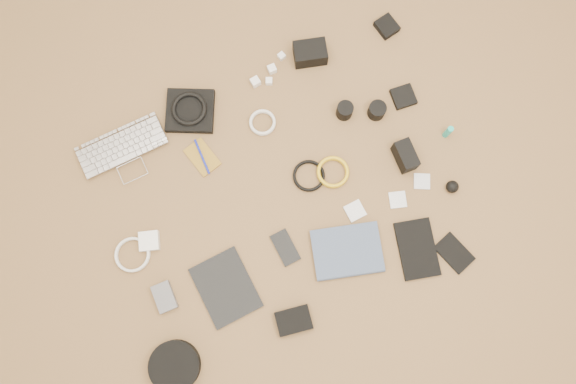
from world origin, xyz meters
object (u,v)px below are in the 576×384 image
object	(u,v)px
dslr_camera	(310,53)
paperback	(351,277)
headphone_case	(175,366)
laptop	(127,157)
tablet	(226,288)
phone	(285,248)

from	to	relation	value
dslr_camera	paperback	size ratio (longest dim) A/B	0.50
dslr_camera	headphone_case	world-z (taller)	dslr_camera
dslr_camera	paperback	world-z (taller)	dslr_camera
laptop	tablet	bearing A→B (deg)	-77.71
dslr_camera	paperback	distance (m)	0.89
laptop	phone	distance (m)	0.70
dslr_camera	headphone_case	size ratio (longest dim) A/B	0.71
laptop	dslr_camera	xyz separation A→B (m)	(0.81, 0.14, 0.02)
laptop	phone	xyz separation A→B (m)	(0.45, -0.54, -0.01)
headphone_case	laptop	bearing A→B (deg)	84.75
laptop	headphone_case	bearing A→B (deg)	-100.31
tablet	headphone_case	world-z (taller)	headphone_case
laptop	dslr_camera	world-z (taller)	dslr_camera
dslr_camera	headphone_case	distance (m)	1.29
dslr_camera	tablet	bearing A→B (deg)	-117.72
phone	headphone_case	size ratio (longest dim) A/B	0.71
phone	paperback	size ratio (longest dim) A/B	0.51
phone	paperback	xyz separation A→B (m)	(0.19, -0.19, 0.01)
laptop	headphone_case	size ratio (longest dim) A/B	1.87
headphone_case	paperback	xyz separation A→B (m)	(0.71, 0.07, -0.01)
phone	paperback	bearing A→B (deg)	-51.44
laptop	paperback	bearing A→B (deg)	-54.05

